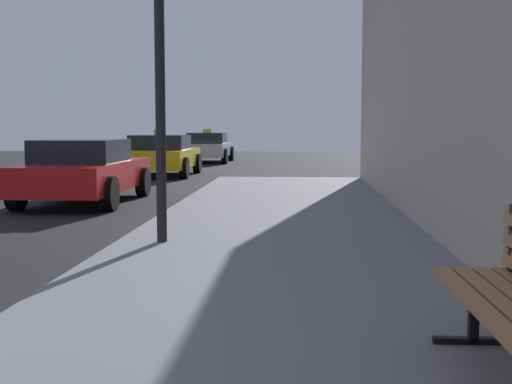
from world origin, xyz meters
TOP-DOWN VIEW (x-y plane):
  - car_red at (-0.08, 10.64)m, footprint 1.94×4.18m
  - car_yellow at (-0.10, 18.39)m, footprint 2.07×4.00m
  - car_silver at (0.26, 26.64)m, footprint 1.94×4.28m

SIDE VIEW (x-z plane):
  - car_red at x=-0.08m, z-range 0.01..1.28m
  - car_silver at x=0.26m, z-range -0.07..1.36m
  - car_yellow at x=-0.10m, z-range -0.07..1.36m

